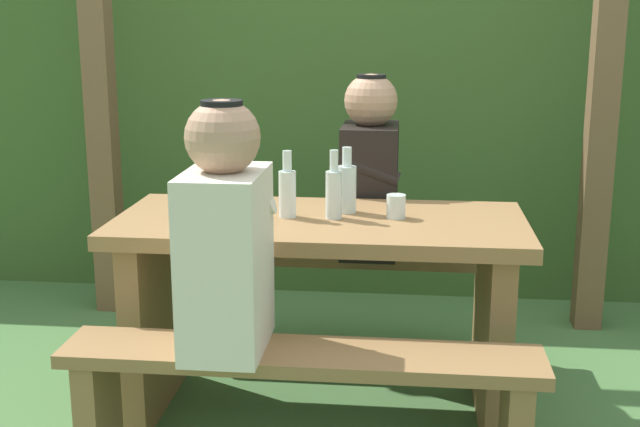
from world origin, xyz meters
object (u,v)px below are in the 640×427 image
object	(u,v)px
drinking_glass	(396,206)
bottle_left	(334,191)
person_white_shirt	(226,237)
person_black_coat	(370,172)
cell_phone	(232,208)
bottle_right	(347,186)
bench_near	(301,392)
bottle_center	(288,190)
picnic_table	(320,282)
bench_far	(333,281)

from	to	relation	value
drinking_glass	bottle_left	distance (m)	0.22
person_white_shirt	person_black_coat	world-z (taller)	same
cell_phone	bottle_right	bearing A→B (deg)	21.58
bottle_right	cell_phone	distance (m)	0.42
bench_near	bottle_center	xyz separation A→B (m)	(-0.11, 0.52, 0.49)
bottle_left	bottle_center	bearing A→B (deg)	179.28
person_white_shirt	drinking_glass	size ratio (longest dim) A/B	8.88
picnic_table	bottle_center	distance (m)	0.34
bench_far	bottle_left	bearing A→B (deg)	-84.79
bench_far	bottle_left	world-z (taller)	bottle_left
bottle_left	person_white_shirt	bearing A→B (deg)	-116.55
bench_near	cell_phone	size ratio (longest dim) A/B	10.00
bench_far	person_white_shirt	distance (m)	1.16
person_black_coat	bottle_center	xyz separation A→B (m)	(-0.26, -0.51, 0.03)
bench_far	bottle_center	world-z (taller)	bottle_center
person_white_shirt	bench_near	bearing A→B (deg)	-0.89
bench_far	person_white_shirt	world-z (taller)	person_white_shirt
picnic_table	person_white_shirt	bearing A→B (deg)	-112.35
bench_near	bottle_right	size ratio (longest dim) A/B	6.05
bottle_center	cell_phone	world-z (taller)	bottle_center
drinking_glass	bottle_center	world-z (taller)	bottle_center
picnic_table	person_white_shirt	world-z (taller)	person_white_shirt
person_black_coat	drinking_glass	size ratio (longest dim) A/B	8.88
person_white_shirt	cell_phone	bearing A→B (deg)	100.70
drinking_glass	bottle_right	world-z (taller)	bottle_right
bottle_center	picnic_table	bearing A→B (deg)	-2.44
picnic_table	cell_phone	xyz separation A→B (m)	(-0.33, 0.09, 0.24)
picnic_table	bench_far	xyz separation A→B (m)	(0.00, 0.52, -0.17)
picnic_table	drinking_glass	size ratio (longest dim) A/B	17.27
bench_far	person_black_coat	world-z (taller)	person_black_coat
person_white_shirt	bottle_right	xyz separation A→B (m)	(0.30, 0.61, 0.03)
bench_far	bottle_right	size ratio (longest dim) A/B	6.05
bench_far	drinking_glass	distance (m)	0.71
person_white_shirt	cell_phone	xyz separation A→B (m)	(-0.11, 0.61, -0.06)
person_white_shirt	bottle_left	distance (m)	0.58
bench_far	person_black_coat	xyz separation A→B (m)	(0.14, -0.00, 0.46)
picnic_table	bench_near	distance (m)	0.55
person_white_shirt	drinking_glass	world-z (taller)	person_white_shirt
picnic_table	person_white_shirt	xyz separation A→B (m)	(-0.21, -0.52, 0.30)
person_white_shirt	cell_phone	distance (m)	0.62
picnic_table	bottle_left	size ratio (longest dim) A/B	5.94
bench_far	drinking_glass	bearing A→B (deg)	-62.44
person_white_shirt	person_black_coat	bearing A→B (deg)	70.96
drinking_glass	cell_phone	bearing A→B (deg)	173.78
bench_near	bottle_left	bearing A→B (deg)	84.84
bench_far	bottle_center	distance (m)	0.72
picnic_table	cell_phone	distance (m)	0.41
bench_near	bench_far	bearing A→B (deg)	90.00
person_white_shirt	bottle_center	size ratio (longest dim) A/B	3.13
picnic_table	bottle_center	size ratio (longest dim) A/B	6.08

